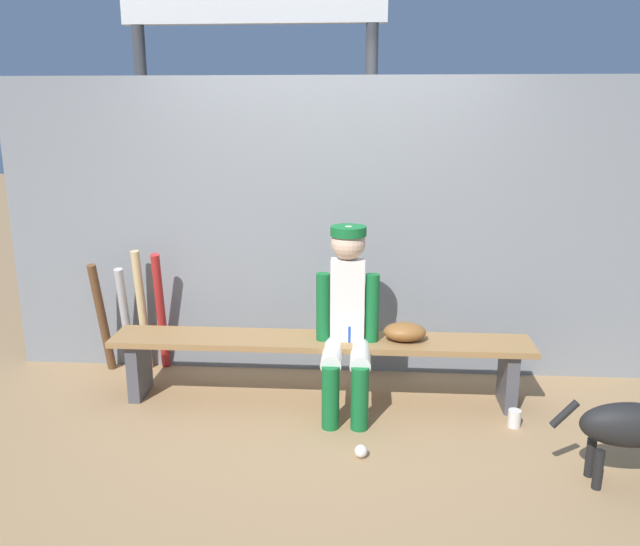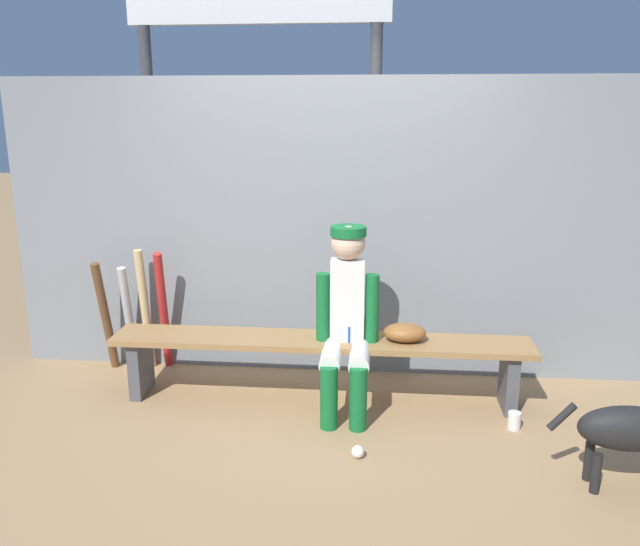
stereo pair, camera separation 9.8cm
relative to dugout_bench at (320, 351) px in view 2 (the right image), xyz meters
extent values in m
plane|color=#9E7A51|center=(0.00, 0.00, -0.36)|extent=(30.00, 30.00, 0.00)
cube|color=gray|center=(0.00, 0.54, 0.72)|extent=(4.71, 0.03, 2.15)
cube|color=olive|center=(0.00, 0.00, 0.07)|extent=(2.80, 0.36, 0.04)
cube|color=#4C4C51|center=(-1.25, 0.00, -0.15)|extent=(0.08, 0.29, 0.41)
cube|color=#4C4C51|center=(1.25, 0.00, -0.15)|extent=(0.08, 0.29, 0.41)
cube|color=silver|center=(0.18, 0.00, 0.36)|extent=(0.22, 0.13, 0.54)
sphere|color=beige|center=(0.18, 0.00, 0.74)|extent=(0.22, 0.22, 0.22)
cylinder|color=#14662D|center=(0.18, 0.00, 0.82)|extent=(0.23, 0.23, 0.06)
cylinder|color=silver|center=(0.09, -0.19, 0.05)|extent=(0.13, 0.38, 0.13)
cylinder|color=#14662D|center=(0.09, -0.38, -0.15)|extent=(0.11, 0.11, 0.41)
cylinder|color=#14662D|center=(0.02, -0.02, 0.31)|extent=(0.09, 0.09, 0.46)
cylinder|color=silver|center=(0.27, -0.19, 0.05)|extent=(0.13, 0.38, 0.13)
cylinder|color=#14662D|center=(0.27, -0.38, -0.15)|extent=(0.11, 0.11, 0.41)
cylinder|color=#14662D|center=(0.34, -0.02, 0.31)|extent=(0.09, 0.09, 0.46)
ellipsoid|color=brown|center=(0.56, 0.00, 0.15)|extent=(0.28, 0.20, 0.12)
cylinder|color=#B22323|center=(-1.21, 0.41, 0.11)|extent=(0.11, 0.28, 0.94)
cylinder|color=tan|center=(-1.36, 0.44, 0.11)|extent=(0.09, 0.16, 0.94)
cylinder|color=#B7B7BC|center=(-1.49, 0.43, 0.05)|extent=(0.08, 0.23, 0.82)
cylinder|color=brown|center=(-1.64, 0.37, 0.07)|extent=(0.10, 0.23, 0.86)
sphere|color=white|center=(0.28, -0.72, -0.32)|extent=(0.07, 0.07, 0.07)
cylinder|color=silver|center=(1.24, -0.29, -0.30)|extent=(0.08, 0.08, 0.11)
cylinder|color=#1E47AD|center=(0.20, -0.03, 0.15)|extent=(0.08, 0.08, 0.11)
cylinder|color=#3F3F42|center=(-1.60, 1.46, 0.94)|extent=(0.10, 0.10, 2.60)
cylinder|color=#3F3F42|center=(0.32, 1.46, 0.94)|extent=(0.10, 0.10, 2.60)
ellipsoid|color=black|center=(1.68, -0.88, -0.02)|extent=(0.52, 0.20, 0.24)
cylinder|color=black|center=(1.34, -0.88, 0.03)|extent=(0.15, 0.04, 0.16)
cylinder|color=black|center=(1.52, -0.82, -0.25)|extent=(0.05, 0.05, 0.22)
cylinder|color=black|center=(1.52, -0.94, -0.25)|extent=(0.05, 0.05, 0.22)
camera|label=1|loc=(0.28, -4.00, 1.57)|focal=35.92mm
camera|label=2|loc=(0.38, -4.00, 1.57)|focal=35.92mm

